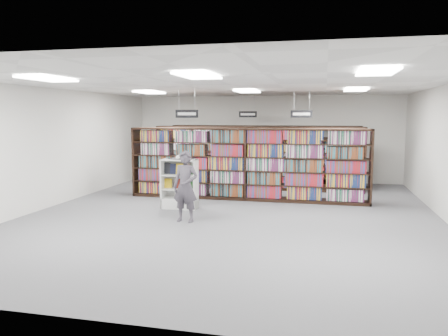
% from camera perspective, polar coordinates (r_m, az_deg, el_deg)
% --- Properties ---
extents(floor, '(12.00, 12.00, 0.00)m').
position_cam_1_polar(floor, '(11.03, 1.13, -6.03)').
color(floor, '#4B4C50').
rests_on(floor, ground).
extents(ceiling, '(10.00, 12.00, 0.10)m').
position_cam_1_polar(ceiling, '(10.78, 1.17, 10.79)').
color(ceiling, silver).
rests_on(ceiling, wall_back).
extents(wall_back, '(10.00, 0.10, 3.20)m').
position_cam_1_polar(wall_back, '(16.69, 5.40, 3.86)').
color(wall_back, silver).
rests_on(wall_back, ground).
extents(wall_front, '(10.00, 0.10, 3.20)m').
position_cam_1_polar(wall_front, '(5.10, -12.86, -2.98)').
color(wall_front, silver).
rests_on(wall_front, ground).
extents(wall_left, '(0.10, 12.00, 3.20)m').
position_cam_1_polar(wall_left, '(12.78, -21.38, 2.53)').
color(wall_left, silver).
rests_on(wall_left, ground).
extents(bookshelf_row_near, '(7.00, 0.60, 2.10)m').
position_cam_1_polar(bookshelf_row_near, '(12.79, 2.99, 0.52)').
color(bookshelf_row_near, black).
rests_on(bookshelf_row_near, floor).
extents(bookshelf_row_mid, '(7.00, 0.60, 2.10)m').
position_cam_1_polar(bookshelf_row_mid, '(14.76, 4.34, 1.35)').
color(bookshelf_row_mid, black).
rests_on(bookshelf_row_mid, floor).
extents(bookshelf_row_far, '(7.00, 0.60, 2.10)m').
position_cam_1_polar(bookshelf_row_far, '(16.43, 5.24, 1.90)').
color(bookshelf_row_far, black).
rests_on(bookshelf_row_far, floor).
extents(aisle_sign_left, '(0.65, 0.02, 0.80)m').
position_cam_1_polar(aisle_sign_left, '(12.10, -4.87, 7.17)').
color(aisle_sign_left, '#B2B2B7').
rests_on(aisle_sign_left, ceiling).
extents(aisle_sign_right, '(0.65, 0.02, 0.80)m').
position_cam_1_polar(aisle_sign_right, '(13.54, 10.09, 7.05)').
color(aisle_sign_right, '#B2B2B7').
rests_on(aisle_sign_right, ceiling).
extents(aisle_sign_center, '(0.65, 0.02, 0.80)m').
position_cam_1_polar(aisle_sign_center, '(15.76, 3.14, 7.10)').
color(aisle_sign_center, '#B2B2B7').
rests_on(aisle_sign_center, ceiling).
extents(troffer_front_left, '(0.60, 1.20, 0.04)m').
position_cam_1_polar(troffer_front_left, '(9.18, -22.03, 10.75)').
color(troffer_front_left, white).
rests_on(troffer_front_left, ceiling).
extents(troffer_front_center, '(0.60, 1.20, 0.04)m').
position_cam_1_polar(troffer_front_center, '(7.87, -3.42, 11.96)').
color(troffer_front_center, white).
rests_on(troffer_front_center, ceiling).
extents(troffer_front_right, '(0.60, 1.20, 0.04)m').
position_cam_1_polar(troffer_front_right, '(7.60, 19.35, 11.78)').
color(troffer_front_right, white).
rests_on(troffer_front_right, ceiling).
extents(troffer_back_left, '(0.60, 1.20, 0.04)m').
position_cam_1_polar(troffer_back_left, '(13.58, -9.70, 9.71)').
color(troffer_back_left, white).
rests_on(troffer_back_left, ceiling).
extents(troffer_back_center, '(0.60, 1.20, 0.04)m').
position_cam_1_polar(troffer_back_center, '(12.73, 3.05, 9.99)').
color(troffer_back_center, white).
rests_on(troffer_back_center, ceiling).
extents(troffer_back_right, '(0.60, 1.20, 0.04)m').
position_cam_1_polar(troffer_back_right, '(12.57, 16.85, 9.76)').
color(troffer_back_right, white).
rests_on(troffer_back_right, ceiling).
extents(endcap_display, '(0.96, 0.52, 1.32)m').
position_cam_1_polar(endcap_display, '(11.73, -5.78, -3.02)').
color(endcap_display, silver).
rests_on(endcap_display, floor).
extents(open_book, '(0.71, 0.46, 0.13)m').
position_cam_1_polar(open_book, '(11.63, -5.67, 1.33)').
color(open_book, black).
rests_on(open_book, endcap_display).
extents(shopper, '(0.65, 0.47, 1.66)m').
position_cam_1_polar(shopper, '(10.14, -5.06, -2.43)').
color(shopper, '#443F48').
rests_on(shopper, floor).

